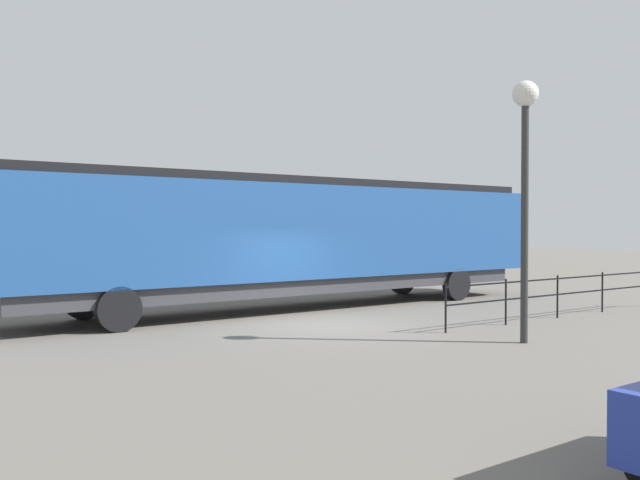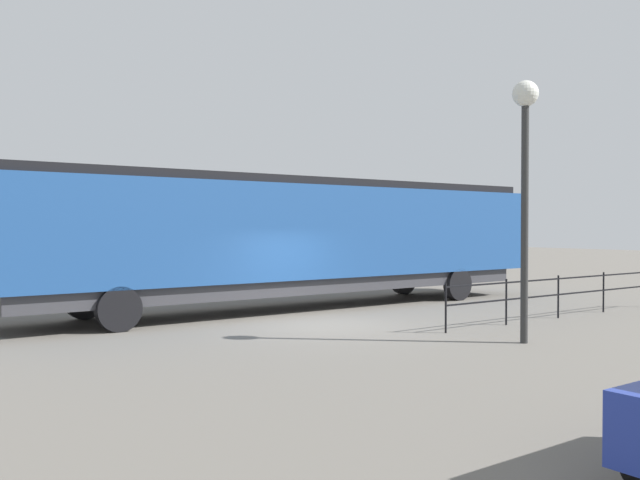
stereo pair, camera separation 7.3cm
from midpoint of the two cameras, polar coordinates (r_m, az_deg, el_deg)
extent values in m
plane|color=#666059|center=(17.45, 0.07, -7.19)|extent=(120.00, 120.00, 0.00)
cube|color=navy|center=(20.74, -2.52, 0.71)|extent=(3.01, 18.46, 2.75)
cube|color=black|center=(26.14, 12.46, -0.13)|extent=(2.89, 2.21, 1.92)
cube|color=black|center=(20.78, -2.53, 4.84)|extent=(2.71, 17.72, 0.24)
cube|color=#38383D|center=(20.81, -2.52, -3.69)|extent=(2.71, 16.98, 0.45)
cylinder|color=black|center=(25.56, 6.86, -3.31)|extent=(0.30, 1.10, 1.10)
cylinder|color=black|center=(23.66, 11.36, -3.68)|extent=(0.30, 1.10, 1.10)
cylinder|color=black|center=(19.53, -19.45, -4.74)|extent=(0.30, 1.10, 1.10)
cylinder|color=black|center=(16.97, -16.79, -5.60)|extent=(0.30, 1.10, 1.10)
cylinder|color=#2D2D2D|center=(15.25, 16.75, 1.41)|extent=(0.16, 0.16, 5.22)
sphere|color=silver|center=(15.52, 16.81, 11.73)|extent=(0.56, 0.56, 0.56)
cube|color=black|center=(19.77, 19.31, -3.10)|extent=(0.04, 8.88, 0.04)
cube|color=black|center=(19.80, 19.31, -4.36)|extent=(0.04, 8.88, 0.04)
cylinder|color=black|center=(16.36, 10.43, -5.67)|extent=(0.05, 0.05, 1.18)
cylinder|color=black|center=(18.03, 15.30, -5.06)|extent=(0.05, 0.05, 1.18)
cylinder|color=black|center=(19.81, 19.31, -4.53)|extent=(0.05, 0.05, 1.18)
cylinder|color=black|center=(21.67, 22.64, -4.08)|extent=(0.05, 0.05, 1.18)
camera|label=1|loc=(0.04, -90.13, 0.00)|focal=37.92mm
camera|label=2|loc=(0.04, 89.87, 0.00)|focal=37.92mm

